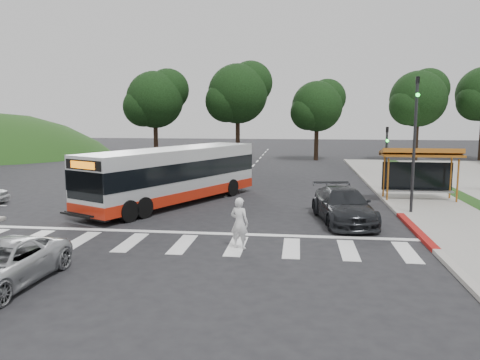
% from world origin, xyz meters
% --- Properties ---
extents(ground, '(140.00, 140.00, 0.00)m').
position_xyz_m(ground, '(0.00, 0.00, 0.00)').
color(ground, black).
rests_on(ground, ground).
extents(sidewalk_east, '(4.00, 40.00, 0.12)m').
position_xyz_m(sidewalk_east, '(11.00, 8.00, 0.06)').
color(sidewalk_east, gray).
rests_on(sidewalk_east, ground).
extents(curb_east, '(0.30, 40.00, 0.15)m').
position_xyz_m(curb_east, '(9.00, 8.00, 0.07)').
color(curb_east, '#9E9991').
rests_on(curb_east, ground).
extents(curb_east_red, '(0.32, 6.00, 0.15)m').
position_xyz_m(curb_east_red, '(9.00, -2.00, 0.08)').
color(curb_east_red, maroon).
rests_on(curb_east_red, ground).
extents(crosswalk_ladder, '(18.00, 2.60, 0.01)m').
position_xyz_m(crosswalk_ladder, '(0.00, -5.00, 0.01)').
color(crosswalk_ladder, silver).
rests_on(crosswalk_ladder, ground).
extents(bus_shelter, '(4.20, 1.60, 2.86)m').
position_xyz_m(bus_shelter, '(10.80, 5.10, 2.35)').
color(bus_shelter, '#9E5A1A').
rests_on(bus_shelter, sidewalk_east).
extents(traffic_signal_ne_tall, '(0.18, 0.37, 6.50)m').
position_xyz_m(traffic_signal_ne_tall, '(9.60, 1.49, 3.88)').
color(traffic_signal_ne_tall, black).
rests_on(traffic_signal_ne_tall, ground).
extents(traffic_signal_ne_short, '(0.18, 0.37, 4.00)m').
position_xyz_m(traffic_signal_ne_short, '(9.60, 8.49, 2.48)').
color(traffic_signal_ne_short, black).
rests_on(traffic_signal_ne_short, ground).
extents(tree_ne_a, '(6.16, 5.74, 9.30)m').
position_xyz_m(tree_ne_a, '(16.08, 28.06, 6.39)').
color(tree_ne_a, black).
rests_on(tree_ne_a, parking_lot).
extents(tree_north_a, '(6.60, 6.15, 10.17)m').
position_xyz_m(tree_north_a, '(-1.92, 26.07, 6.92)').
color(tree_north_a, black).
rests_on(tree_north_a, ground).
extents(tree_north_b, '(5.72, 5.33, 8.43)m').
position_xyz_m(tree_north_b, '(6.07, 28.06, 5.66)').
color(tree_north_b, black).
rests_on(tree_north_b, ground).
extents(tree_north_c, '(6.16, 5.74, 9.30)m').
position_xyz_m(tree_north_c, '(-9.92, 24.06, 6.29)').
color(tree_north_c, black).
rests_on(tree_north_c, ground).
extents(transit_bus, '(7.38, 11.44, 2.98)m').
position_xyz_m(transit_bus, '(-2.37, 2.66, 1.49)').
color(transit_bus, silver).
rests_on(transit_bus, ground).
extents(pedestrian, '(0.78, 0.64, 1.85)m').
position_xyz_m(pedestrian, '(2.15, -5.24, 0.93)').
color(pedestrian, white).
rests_on(pedestrian, ground).
extents(dark_sedan, '(2.92, 5.49, 1.52)m').
position_xyz_m(dark_sedan, '(6.20, -0.59, 0.76)').
color(dark_sedan, black).
rests_on(dark_sedan, ground).
extents(silver_suv_south, '(2.27, 4.59, 1.25)m').
position_xyz_m(silver_suv_south, '(-3.96, -9.77, 0.63)').
color(silver_suv_south, '#B3B5B8').
rests_on(silver_suv_south, ground).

